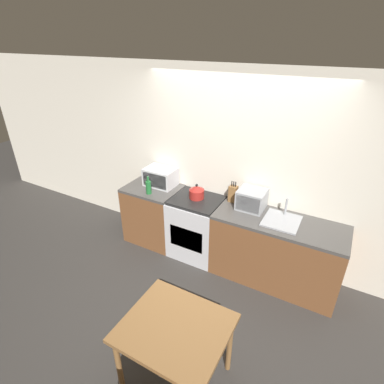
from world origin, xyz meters
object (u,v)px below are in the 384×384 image
Objects in this scene: stove_range at (197,227)px; bottle at (148,187)px; kettle at (197,192)px; microwave at (160,177)px; toaster_oven at (252,199)px; dining_table at (175,334)px.

stove_range is 3.49× the size of bottle.
bottle is at bearing -162.10° from kettle.
stove_range is 2.01× the size of microwave.
toaster_oven is (0.74, 0.09, 0.04)m from kettle.
stove_range is 2.63× the size of toaster_oven.
bottle is 1.43m from toaster_oven.
toaster_oven is at bearing 12.34° from bottle.
stove_range is 0.89m from bottle.
bottle is at bearing -165.32° from stove_range.
toaster_oven is (1.39, 0.31, 0.03)m from bottle.
bottle is (-0.65, -0.21, 0.01)m from kettle.
kettle is 0.68m from bottle.
microwave reaches higher than kettle.
dining_table is (0.75, -1.78, -0.36)m from kettle.
toaster_oven reaches higher than dining_table.
stove_range is at bearing -169.87° from toaster_oven.
dining_table is at bearing -48.26° from bottle.
toaster_oven is at bearing 10.13° from stove_range.
dining_table is (0.00, -1.87, -0.40)m from toaster_oven.
toaster_oven is at bearing 90.09° from dining_table.
microwave is 0.30m from bottle.
bottle is at bearing 131.74° from dining_table.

